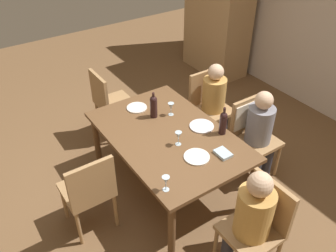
{
  "coord_description": "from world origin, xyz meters",
  "views": [
    {
      "loc": [
        2.41,
        -1.63,
        2.93
      ],
      "look_at": [
        0.0,
        0.0,
        0.82
      ],
      "focal_mm": 38.1,
      "sensor_mm": 36.0,
      "label": 1
    }
  ],
  "objects_px": {
    "person_man_bearded": "(215,99)",
    "dinner_plate_host": "(202,126)",
    "chair_near": "(89,189)",
    "person_man_guest": "(251,219)",
    "chair_far_right": "(250,126)",
    "wine_glass_near_right": "(178,136)",
    "dinner_plate_guest_left": "(197,157)",
    "dining_table": "(168,140)",
    "person_woman_host": "(261,130)",
    "wine_bottle_dark_red": "(223,122)",
    "chair_left_end": "(109,100)",
    "wine_glass_centre": "(171,107)",
    "chair_right_end": "(259,222)",
    "wine_bottle_tall_green": "(154,106)",
    "dinner_plate_guest_right": "(137,108)",
    "chair_far_left": "(209,102)",
    "armoire_cabinet": "(219,7)",
    "wine_glass_near_left": "(166,181)"
  },
  "relations": [
    {
      "from": "person_man_bearded",
      "to": "dinner_plate_host",
      "type": "relative_size",
      "value": 4.24
    },
    {
      "from": "chair_near",
      "to": "person_man_guest",
      "type": "bearing_deg",
      "value": -51.37
    },
    {
      "from": "chair_far_right",
      "to": "chair_near",
      "type": "xyz_separation_m",
      "value": [
        -0.17,
        -1.87,
        -0.06
      ]
    },
    {
      "from": "wine_glass_near_right",
      "to": "dinner_plate_guest_left",
      "type": "xyz_separation_m",
      "value": [
        0.26,
        0.03,
        -0.1
      ]
    },
    {
      "from": "dining_table",
      "to": "person_woman_host",
      "type": "height_order",
      "value": "person_woman_host"
    },
    {
      "from": "wine_bottle_dark_red",
      "to": "dinner_plate_host",
      "type": "relative_size",
      "value": 1.2
    },
    {
      "from": "chair_left_end",
      "to": "wine_bottle_dark_red",
      "type": "bearing_deg",
      "value": 20.02
    },
    {
      "from": "chair_far_right",
      "to": "wine_glass_centre",
      "type": "relative_size",
      "value": 6.17
    },
    {
      "from": "chair_far_right",
      "to": "chair_right_end",
      "type": "distance_m",
      "value": 1.29
    },
    {
      "from": "chair_far_right",
      "to": "chair_left_end",
      "type": "xyz_separation_m",
      "value": [
        -1.48,
        -1.02,
        -0.06
      ]
    },
    {
      "from": "wine_bottle_tall_green",
      "to": "wine_bottle_dark_red",
      "type": "relative_size",
      "value": 0.97
    },
    {
      "from": "chair_left_end",
      "to": "dinner_plate_guest_left",
      "type": "bearing_deg",
      "value": 3.61
    },
    {
      "from": "dinner_plate_guest_right",
      "to": "chair_right_end",
      "type": "bearing_deg",
      "value": 3.46
    },
    {
      "from": "chair_right_end",
      "to": "dinner_plate_host",
      "type": "distance_m",
      "value": 1.18
    },
    {
      "from": "chair_far_right",
      "to": "chair_far_left",
      "type": "height_order",
      "value": "same"
    },
    {
      "from": "chair_near",
      "to": "dinner_plate_guest_right",
      "type": "distance_m",
      "value": 1.16
    },
    {
      "from": "armoire_cabinet",
      "to": "dinner_plate_guest_left",
      "type": "xyz_separation_m",
      "value": [
        2.4,
        -2.29,
        -0.37
      ]
    },
    {
      "from": "dining_table",
      "to": "chair_right_end",
      "type": "bearing_deg",
      "value": 4.07
    },
    {
      "from": "person_man_bearded",
      "to": "wine_glass_near_left",
      "type": "relative_size",
      "value": 7.33
    },
    {
      "from": "chair_near",
      "to": "dinner_plate_host",
      "type": "relative_size",
      "value": 3.57
    },
    {
      "from": "chair_far_right",
      "to": "person_man_guest",
      "type": "bearing_deg",
      "value": 45.22
    },
    {
      "from": "chair_near",
      "to": "wine_bottle_dark_red",
      "type": "height_order",
      "value": "wine_bottle_dark_red"
    },
    {
      "from": "chair_far_right",
      "to": "dinner_plate_host",
      "type": "height_order",
      "value": "chair_far_right"
    },
    {
      "from": "chair_far_right",
      "to": "person_man_guest",
      "type": "height_order",
      "value": "person_man_guest"
    },
    {
      "from": "dinner_plate_guest_right",
      "to": "armoire_cabinet",
      "type": "bearing_deg",
      "value": 120.07
    },
    {
      "from": "wine_bottle_dark_red",
      "to": "wine_glass_near_right",
      "type": "xyz_separation_m",
      "value": [
        -0.1,
        -0.48,
        -0.03
      ]
    },
    {
      "from": "person_woman_host",
      "to": "wine_bottle_dark_red",
      "type": "xyz_separation_m",
      "value": [
        -0.11,
        -0.47,
        0.22
      ]
    },
    {
      "from": "wine_bottle_dark_red",
      "to": "wine_glass_near_left",
      "type": "height_order",
      "value": "wine_bottle_dark_red"
    },
    {
      "from": "chair_far_right",
      "to": "person_woman_host",
      "type": "relative_size",
      "value": 0.84
    },
    {
      "from": "chair_far_left",
      "to": "dinner_plate_host",
      "type": "xyz_separation_m",
      "value": [
        0.56,
        -0.57,
        0.2
      ]
    },
    {
      "from": "chair_near",
      "to": "wine_glass_near_left",
      "type": "height_order",
      "value": "chair_near"
    },
    {
      "from": "dining_table",
      "to": "wine_glass_centre",
      "type": "distance_m",
      "value": 0.4
    },
    {
      "from": "dining_table",
      "to": "chair_left_end",
      "type": "relative_size",
      "value": 1.84
    },
    {
      "from": "wine_bottle_dark_red",
      "to": "person_man_guest",
      "type": "bearing_deg",
      "value": -28.06
    },
    {
      "from": "armoire_cabinet",
      "to": "dining_table",
      "type": "height_order",
      "value": "armoire_cabinet"
    },
    {
      "from": "wine_glass_near_left",
      "to": "chair_far_right",
      "type": "bearing_deg",
      "value": 105.36
    },
    {
      "from": "armoire_cabinet",
      "to": "chair_left_end",
      "type": "relative_size",
      "value": 2.37
    },
    {
      "from": "wine_bottle_dark_red",
      "to": "wine_glass_near_left",
      "type": "distance_m",
      "value": 0.98
    },
    {
      "from": "dining_table",
      "to": "dinner_plate_guest_left",
      "type": "xyz_separation_m",
      "value": [
        0.45,
        0.02,
        0.08
      ]
    },
    {
      "from": "chair_right_end",
      "to": "person_man_guest",
      "type": "xyz_separation_m",
      "value": [
        0.0,
        -0.11,
        0.12
      ]
    },
    {
      "from": "chair_right_end",
      "to": "wine_glass_near_right",
      "type": "distance_m",
      "value": 1.07
    },
    {
      "from": "wine_bottle_tall_green",
      "to": "chair_far_left",
      "type": "bearing_deg",
      "value": 97.6
    },
    {
      "from": "chair_right_end",
      "to": "person_man_bearded",
      "type": "relative_size",
      "value": 0.84
    },
    {
      "from": "wine_bottle_dark_red",
      "to": "dinner_plate_guest_left",
      "type": "height_order",
      "value": "wine_bottle_dark_red"
    },
    {
      "from": "dining_table",
      "to": "chair_far_left",
      "type": "xyz_separation_m",
      "value": [
        -0.47,
        0.94,
        -0.11
      ]
    },
    {
      "from": "dinner_plate_guest_left",
      "to": "wine_glass_centre",
      "type": "bearing_deg",
      "value": 164.26
    },
    {
      "from": "chair_right_end",
      "to": "chair_near",
      "type": "height_order",
      "value": "same"
    },
    {
      "from": "chair_right_end",
      "to": "chair_left_end",
      "type": "bearing_deg",
      "value": 4.07
    },
    {
      "from": "chair_left_end",
      "to": "person_woman_host",
      "type": "height_order",
      "value": "person_woman_host"
    },
    {
      "from": "chair_left_end",
      "to": "chair_right_end",
      "type": "bearing_deg",
      "value": 4.07
    }
  ]
}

